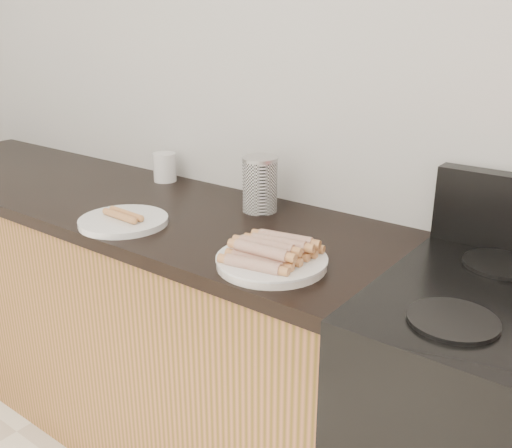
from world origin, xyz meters
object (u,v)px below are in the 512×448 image
Objects in this scene: side_plate at (124,221)px; canister at (260,184)px; mug at (165,167)px; main_plate at (272,263)px.

side_plate is 0.43m from canister.
mug reaches higher than side_plate.
main_plate is 2.59× the size of mug.
canister is 0.50m from mug.
mug is at bearing 153.11° from main_plate.
mug reaches higher than main_plate.
canister is 1.64× the size of mug.
main_plate is at bearing -49.37° from canister.
side_plate is at bearing -177.97° from main_plate.
main_plate is at bearing 2.03° from side_plate.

